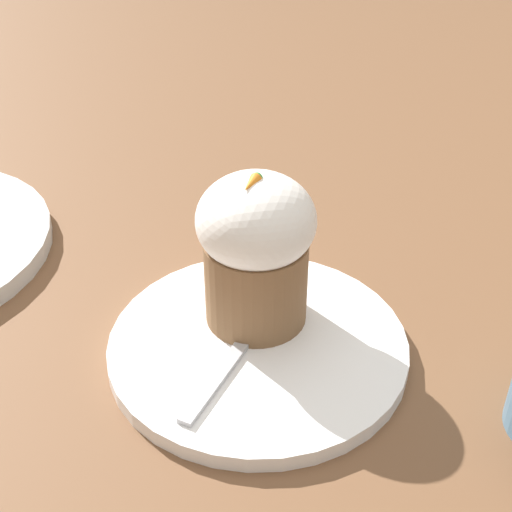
# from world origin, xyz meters

# --- Properties ---
(ground_plane) EXTENTS (4.00, 4.00, 0.00)m
(ground_plane) POSITION_xyz_m (0.00, 0.00, 0.00)
(ground_plane) COLOR brown
(dessert_plate) EXTENTS (0.21, 0.21, 0.01)m
(dessert_plate) POSITION_xyz_m (0.00, 0.00, 0.01)
(dessert_plate) COLOR white
(dessert_plate) RESTS_ON ground_plane
(carrot_cake) EXTENTS (0.08, 0.08, 0.12)m
(carrot_cake) POSITION_xyz_m (-0.02, -0.01, 0.07)
(carrot_cake) COLOR brown
(carrot_cake) RESTS_ON dessert_plate
(spoon) EXTENTS (0.13, 0.03, 0.01)m
(spoon) POSITION_xyz_m (0.00, -0.01, 0.02)
(spoon) COLOR #B7B7BC
(spoon) RESTS_ON dessert_plate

